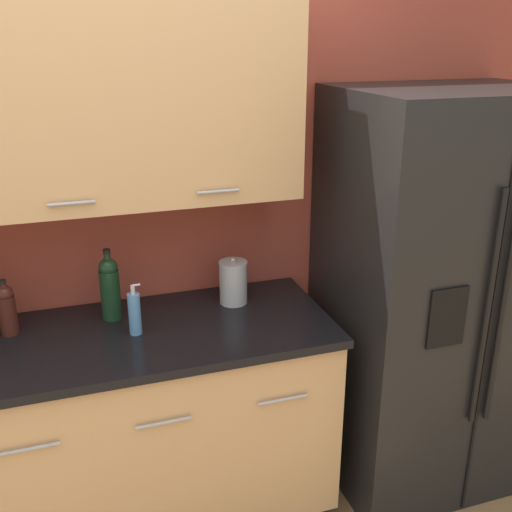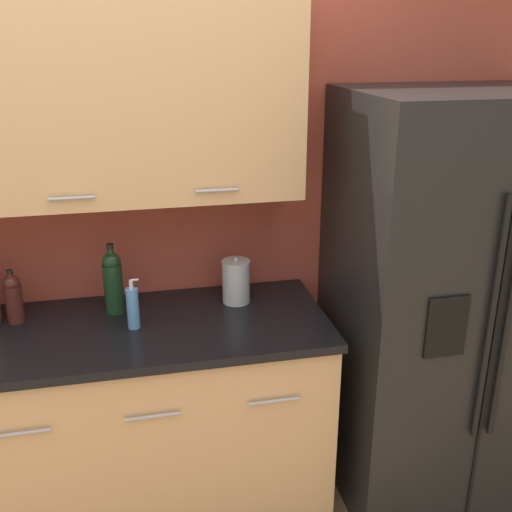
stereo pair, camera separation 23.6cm
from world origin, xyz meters
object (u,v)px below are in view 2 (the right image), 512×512
Objects in this scene: refrigerator at (445,303)px; steel_canister at (236,281)px; oil_bottle at (13,297)px; wine_bottle at (113,281)px; soap_dispenser at (133,308)px.

steel_canister is (-0.88, 0.18, 0.10)m from refrigerator.
steel_canister is (0.89, -0.00, -0.01)m from oil_bottle.
oil_bottle is (-1.77, 0.18, 0.12)m from refrigerator.
oil_bottle is 0.89m from steel_canister.
wine_bottle is at bearing 172.14° from refrigerator.
soap_dispenser is at bearing -160.67° from steel_canister.
wine_bottle is 0.39m from oil_bottle.
wine_bottle reaches higher than steel_canister.
soap_dispenser is 0.92× the size of oil_bottle.
refrigerator reaches higher than steel_canister.
wine_bottle is at bearing 113.55° from soap_dispenser.
refrigerator is 1.78m from oil_bottle.
refrigerator is at bearing -7.86° from wine_bottle.
refrigerator reaches higher than soap_dispenser.
wine_bottle is at bearing 178.59° from steel_canister.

